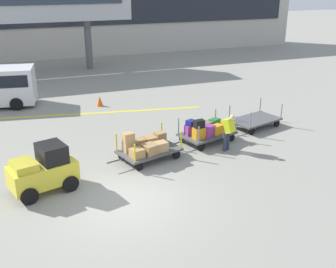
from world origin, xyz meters
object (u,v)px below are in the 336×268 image
Objects in this scene: baggage_cart_lead at (147,147)px; baggage_cart_middle at (206,130)px; baggage_tug at (44,170)px; baggage_cart_tail at (255,120)px; baggage_handler at (228,131)px; safety_cone_far at (100,101)px.

baggage_cart_lead is 1.00× the size of baggage_cart_middle.
baggage_tug is 0.75× the size of baggage_cart_tail.
baggage_tug is at bearing -163.16° from baggage_cart_lead.
baggage_handler is (7.23, 0.86, 0.11)m from baggage_tug.
baggage_handler is (3.34, -0.32, 0.34)m from baggage_cart_lead.
baggage_cart_tail is at bearing -43.61° from safety_cone_far.
baggage_tug reaches higher than baggage_cart_middle.
baggage_cart_middle is 7.46m from safety_cone_far.
safety_cone_far is (3.61, 8.71, -0.48)m from baggage_tug.
safety_cone_far is (-6.13, 5.84, -0.07)m from baggage_cart_tail.
baggage_cart_middle is 5.60× the size of safety_cone_far.
baggage_cart_lead is at bearing -163.87° from baggage_cart_tail.
baggage_cart_middle is at bearing -64.60° from safety_cone_far.
baggage_cart_lead is 6.09m from baggage_cart_tail.
safety_cone_far is at bearing 115.40° from baggage_cart_middle.
baggage_cart_lead reaches higher than safety_cone_far.
baggage_cart_tail is (2.94, 0.89, -0.20)m from baggage_cart_middle.
safety_cone_far is (-3.20, 6.73, -0.27)m from baggage_cart_middle.
baggage_handler reaches higher than baggage_cart_tail.
baggage_handler is (0.43, -1.12, 0.32)m from baggage_cart_middle.
baggage_tug is at bearing -163.58° from baggage_cart_tail.
baggage_cart_lead reaches higher than baggage_cart_tail.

